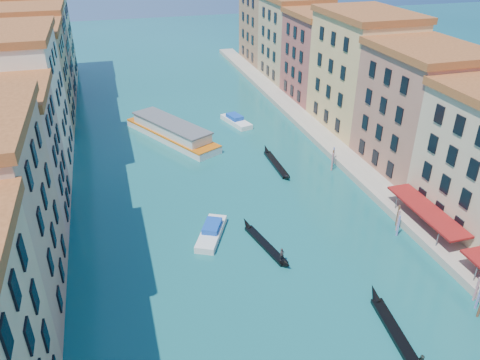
{
  "coord_description": "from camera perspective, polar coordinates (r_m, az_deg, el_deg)",
  "views": [
    {
      "loc": [
        -12.93,
        -0.68,
        33.46
      ],
      "look_at": [
        1.0,
        47.44,
        5.98
      ],
      "focal_mm": 35.0,
      "sensor_mm": 36.0,
      "label": 1
    }
  ],
  "objects": [
    {
      "name": "motorboat_far",
      "position": [
        89.66,
        -0.5,
        7.27
      ],
      "size": [
        4.5,
        8.23,
        1.63
      ],
      "rotation": [
        0.0,
        0.0,
        0.27
      ],
      "color": "white",
      "rests_on": "ground"
    },
    {
      "name": "left_bank_palazzos",
      "position": [
        70.76,
        -25.89,
        6.18
      ],
      "size": [
        12.8,
        128.4,
        21.0
      ],
      "color": "beige",
      "rests_on": "ground"
    },
    {
      "name": "right_bank_palazzos",
      "position": [
        81.97,
        16.58,
        10.75
      ],
      "size": [
        12.8,
        128.4,
        21.0
      ],
      "color": "#AE4C44",
      "rests_on": "ground"
    },
    {
      "name": "gondola_right",
      "position": [
        47.18,
        18.83,
        -17.61
      ],
      "size": [
        2.44,
        12.53,
        2.5
      ],
      "rotation": [
        0.0,
        0.0,
        -0.12
      ],
      "color": "black",
      "rests_on": "ground"
    },
    {
      "name": "quay",
      "position": [
        81.37,
        10.87,
        4.31
      ],
      "size": [
        4.0,
        140.0,
        1.0
      ],
      "primitive_type": "cube",
      "color": "#A49984",
      "rests_on": "ground"
    },
    {
      "name": "gondola_fore",
      "position": [
        55.67,
        3.12,
        -7.78
      ],
      "size": [
        3.15,
        10.77,
        2.17
      ],
      "rotation": [
        0.0,
        0.0,
        0.22
      ],
      "color": "black",
      "rests_on": "ground"
    },
    {
      "name": "vaporetto_far",
      "position": [
        83.61,
        -8.36,
        5.9
      ],
      "size": [
        14.24,
        21.18,
        3.18
      ],
      "rotation": [
        0.0,
        0.0,
        0.48
      ],
      "color": "silver",
      "rests_on": "ground"
    },
    {
      "name": "mooring_poles_right",
      "position": [
        54.12,
        25.14,
        -10.97
      ],
      "size": [
        1.44,
        54.24,
        3.2
      ],
      "color": "brown",
      "rests_on": "ground"
    },
    {
      "name": "motorboat_mid",
      "position": [
        57.3,
        -3.5,
        -6.32
      ],
      "size": [
        5.35,
        7.61,
        1.52
      ],
      "rotation": [
        0.0,
        0.0,
        -0.46
      ],
      "color": "silver",
      "rests_on": "ground"
    },
    {
      "name": "gondola_far",
      "position": [
        74.02,
        4.37,
        2.08
      ],
      "size": [
        1.2,
        12.03,
        1.71
      ],
      "rotation": [
        0.0,
        0.0,
        -0.01
      ],
      "color": "black",
      "rests_on": "ground"
    }
  ]
}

